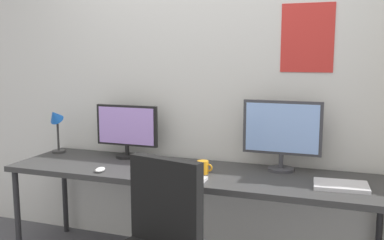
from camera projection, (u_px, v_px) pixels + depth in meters
wall_back at (208, 86)px, 3.32m from camera, size 5.02×0.11×2.60m
desk at (190, 177)px, 3.02m from camera, size 2.62×0.68×0.74m
monitor_left at (127, 129)px, 3.37m from camera, size 0.51×0.18×0.41m
monitor_right at (282, 132)px, 2.97m from camera, size 0.54×0.18×0.49m
desk_lamp at (56, 123)px, 3.51m from camera, size 0.11×0.16×0.38m
keyboard_main at (178, 178)px, 2.80m from camera, size 0.38×0.13×0.02m
computer_mouse at (100, 170)px, 2.97m from camera, size 0.06×0.10×0.03m
laptop_closed at (341, 186)px, 2.62m from camera, size 0.34×0.24×0.02m
coffee_mug at (203, 167)px, 2.92m from camera, size 0.11×0.08×0.09m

